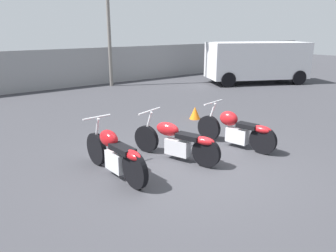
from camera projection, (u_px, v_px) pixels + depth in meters
The scene contains 7 objects.
ground_plane at pixel (192, 166), 6.55m from camera, with size 60.00×60.00×0.00m, color #38383D.
fence_back at pixel (33, 71), 14.06m from camera, with size 40.00×0.04×1.76m.
motorcycle_slot_0 at pixel (115, 154), 5.99m from camera, with size 0.58×2.01×1.02m.
motorcycle_slot_1 at pixel (177, 141), 6.77m from camera, with size 0.92×2.02×0.97m.
motorcycle_slot_2 at pixel (236, 129), 7.50m from camera, with size 0.75×2.00×0.98m.
parked_van at pixel (257, 61), 16.18m from camera, with size 5.17×3.89×2.00m.
traffic_cone_near at pixel (195, 113), 9.90m from camera, with size 0.32×0.32×0.38m.
Camera 1 is at (-4.09, -4.49, 2.64)m, focal length 35.00 mm.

